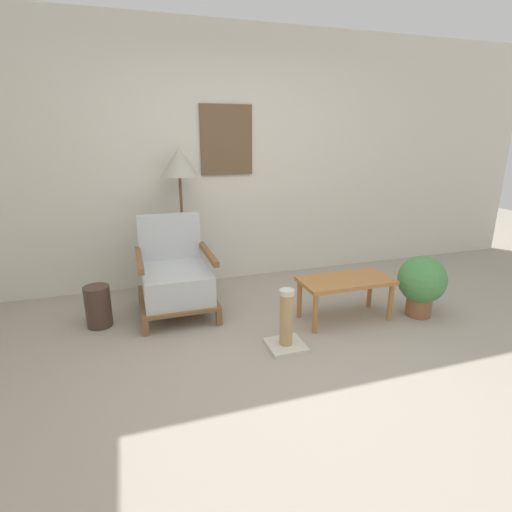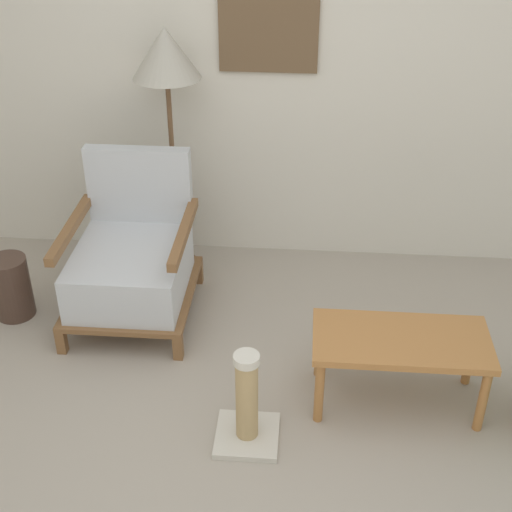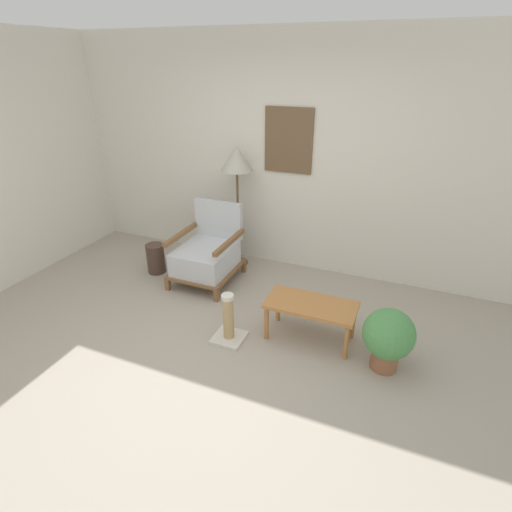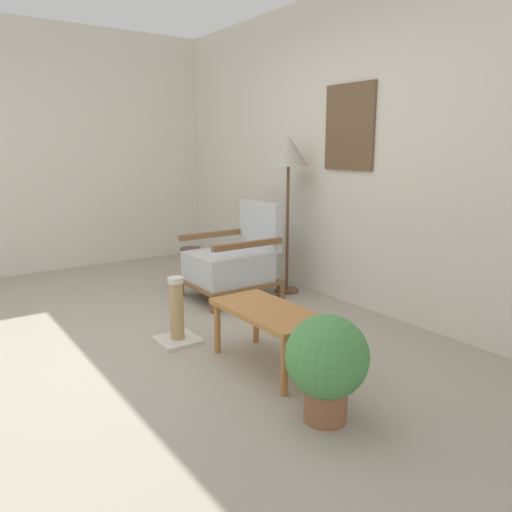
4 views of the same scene
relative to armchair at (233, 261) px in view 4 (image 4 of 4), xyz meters
The scene contains 9 objects.
ground_plane 1.60m from the armchair, 63.97° to the right, with size 14.00×14.00×0.00m, color #A89E8E.
wall_back 1.45m from the armchair, 49.02° to the left, with size 8.00×0.09×2.70m.
wall_left 2.48m from the armchair, 156.57° to the right, with size 0.06×8.00×2.70m.
armchair is the anchor object (origin of this frame).
floor_lamp 1.10m from the armchair, 73.03° to the left, with size 0.38×0.38×1.49m.
coffee_table 1.55m from the armchair, 23.97° to the right, with size 0.82×0.40×0.39m.
vase 0.71m from the armchair, behind, with size 0.22×0.22×0.37m, color #473328.
potted_plant 2.25m from the armchair, 20.17° to the right, with size 0.43×0.43×0.57m.
scratching_post 1.20m from the armchair, 52.29° to the right, with size 0.29×0.29×0.49m.
Camera 4 is at (3.15, -1.02, 1.39)m, focal length 35.00 mm.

